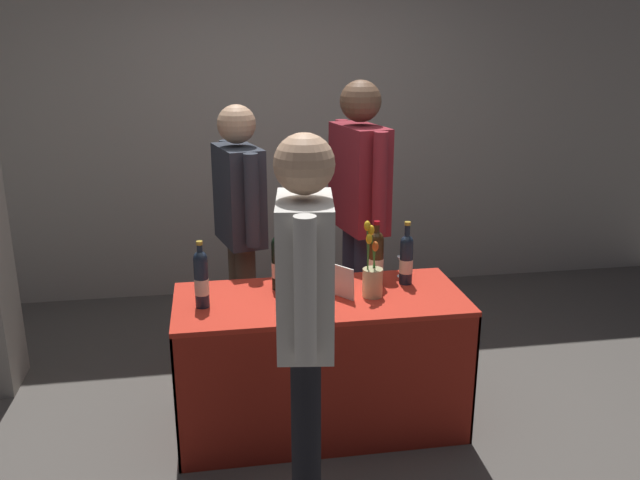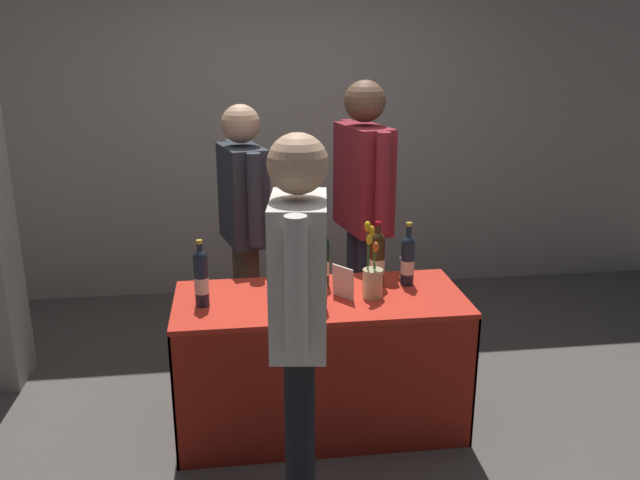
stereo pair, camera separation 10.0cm
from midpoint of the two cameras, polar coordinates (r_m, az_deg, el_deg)
The scene contains 16 objects.
ground_plane at distance 3.70m, azimuth 0.80°, elevation -15.37°, with size 12.00×12.00×0.00m, color #514C47.
back_partition at distance 5.18m, azimuth -2.51°, elevation 11.94°, with size 6.59×0.12×3.02m, color #9E998E.
tasting_table at distance 3.46m, azimuth 0.84°, elevation -8.45°, with size 1.46×0.64×0.73m.
featured_wine_bottle at distance 3.32m, azimuth -2.01°, elevation -2.56°, with size 0.07×0.07×0.34m.
display_bottle_0 at distance 3.48m, azimuth 5.75°, elevation -1.57°, with size 0.08×0.08×0.35m.
display_bottle_1 at distance 3.43m, azimuth -2.66°, elevation -1.84°, with size 0.07×0.07×0.33m.
display_bottle_2 at distance 3.17m, azimuth 0.80°, elevation -3.58°, with size 0.08×0.08×0.33m.
display_bottle_3 at distance 3.45m, azimuth 1.04°, elevation -1.74°, with size 0.07×0.07×0.33m.
display_bottle_4 at distance 3.25m, azimuth -9.27°, elevation -3.16°, with size 0.07×0.07×0.33m.
display_bottle_5 at distance 3.51m, azimuth 8.34°, elevation -1.65°, with size 0.07×0.07×0.34m.
wine_glass_near_vendor at distance 3.63m, azimuth 8.08°, elevation -1.99°, with size 0.06×0.06×0.11m.
flower_vase at distance 3.34m, azimuth 5.37°, elevation -3.18°, with size 0.10×0.10×0.39m.
brochure_stand at distance 3.32m, azimuth 2.85°, elevation -3.65°, with size 0.14×0.01×0.17m, color silver.
vendor_presenter at distance 3.97m, azimuth 4.42°, elevation 3.63°, with size 0.30×0.61×1.75m.
vendor_assistant at distance 3.96m, azimuth -5.82°, elevation 2.09°, with size 0.30×0.56×1.61m.
taster_foreground_right at distance 2.59m, azimuth -0.69°, elevation -5.61°, with size 0.26×0.55×1.66m.
Camera 2 is at (-0.41, -3.08, 2.00)m, focal length 37.37 mm.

